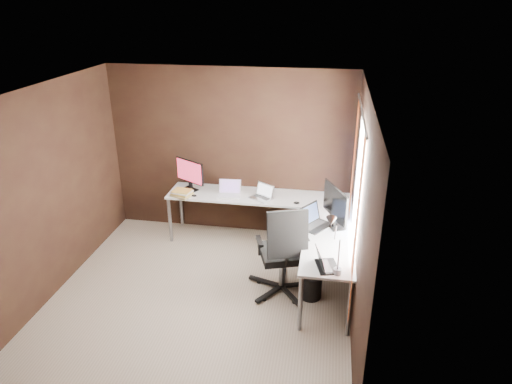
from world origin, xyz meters
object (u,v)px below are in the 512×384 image
at_px(monitor_left, 190,173).
at_px(laptop_black_big, 313,221).
at_px(laptop_black_small, 325,264).
at_px(monitor_right, 335,205).
at_px(wastebasket, 311,286).
at_px(laptop_white, 230,192).
at_px(book_stack, 182,193).
at_px(office_chair, 283,267).
at_px(drawer_pedestal, 323,238).
at_px(laptop_silver, 263,195).
at_px(desk_lamp, 333,237).

height_order(monitor_left, laptop_black_big, monitor_left).
xyz_separation_m(laptop_black_big, laptop_black_small, (0.17, -0.94, -0.01)).
xyz_separation_m(monitor_right, wastebasket, (-0.23, -0.49, -0.88)).
relative_size(monitor_right, laptop_white, 1.81).
height_order(monitor_left, book_stack, monitor_left).
bearing_deg(wastebasket, laptop_white, 135.90).
distance_m(laptop_white, office_chair, 1.56).
distance_m(drawer_pedestal, laptop_black_small, 1.47).
relative_size(laptop_silver, book_stack, 1.08).
bearing_deg(desk_lamp, office_chair, 145.11).
distance_m(office_chair, wastebasket, 0.41).
distance_m(laptop_silver, book_stack, 1.16).
bearing_deg(wastebasket, drawer_pedestal, 83.67).
bearing_deg(laptop_white, laptop_black_small, -53.69).
bearing_deg(desk_lamp, wastebasket, 122.21).
xyz_separation_m(drawer_pedestal, book_stack, (-2.05, 0.15, 0.47)).
height_order(monitor_right, desk_lamp, desk_lamp).
height_order(monitor_right, laptop_white, monitor_right).
bearing_deg(desk_lamp, laptop_black_big, 112.93).
distance_m(laptop_black_small, book_stack, 2.60).
height_order(drawer_pedestal, monitor_right, monitor_right).
bearing_deg(monitor_left, laptop_silver, 23.24).
height_order(laptop_black_small, book_stack, laptop_black_small).
relative_size(laptop_black_small, office_chair, 0.30).
height_order(laptop_white, laptop_silver, laptop_white).
relative_size(desk_lamp, office_chair, 0.52).
xyz_separation_m(monitor_right, office_chair, (-0.58, -0.44, -0.68)).
height_order(book_stack, desk_lamp, desk_lamp).
height_order(monitor_left, laptop_black_small, monitor_left).
bearing_deg(laptop_black_small, book_stack, 38.46).
distance_m(monitor_left, laptop_black_small, 2.71).
height_order(book_stack, office_chair, office_chair).
bearing_deg(drawer_pedestal, laptop_white, 167.86).
distance_m(monitor_left, monitor_right, 2.28).
xyz_separation_m(laptop_black_small, office_chair, (-0.50, 0.51, -0.42)).
bearing_deg(laptop_white, book_stack, -171.34).
bearing_deg(laptop_black_big, drawer_pedestal, 16.91).
bearing_deg(book_stack, laptop_black_big, -17.52).
height_order(laptop_white, laptop_black_big, laptop_black_big).
relative_size(laptop_silver, laptop_black_small, 1.04).
relative_size(monitor_right, laptop_black_small, 1.70).
height_order(laptop_black_big, laptop_black_small, laptop_black_big).
distance_m(monitor_left, wastebasket, 2.46).
bearing_deg(laptop_black_big, laptop_silver, 79.72).
height_order(laptop_white, laptop_black_small, laptop_white).
bearing_deg(laptop_silver, laptop_black_small, -28.29).
bearing_deg(monitor_right, desk_lamp, 154.61).
distance_m(monitor_left, laptop_white, 0.66).
xyz_separation_m(desk_lamp, office_chair, (-0.57, 0.55, -0.77)).
bearing_deg(laptop_black_big, monitor_left, 98.91).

